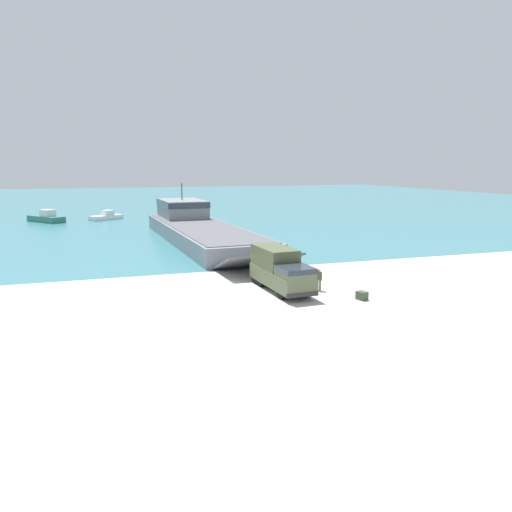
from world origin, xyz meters
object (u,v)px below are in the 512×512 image
at_px(military_truck, 280,270).
at_px(mooring_bollard, 295,262).
at_px(moored_boat_a, 106,217).
at_px(soldier_on_ramp, 319,278).
at_px(landing_craft, 197,227).
at_px(cargo_crate, 362,296).
at_px(moored_boat_b, 46,218).

bearing_deg(military_truck, mooring_bollard, 147.21).
height_order(moored_boat_a, mooring_bollard, moored_boat_a).
xyz_separation_m(military_truck, soldier_on_ramp, (2.75, -1.09, -0.64)).
distance_m(landing_craft, soldier_on_ramp, 29.91).
height_order(landing_craft, cargo_crate, landing_craft).
bearing_deg(moored_boat_a, moored_boat_b, 60.65).
relative_size(moored_boat_a, moored_boat_b, 0.81).
relative_size(landing_craft, military_truck, 5.15).
height_order(soldier_on_ramp, moored_boat_b, moored_boat_b).
xyz_separation_m(landing_craft, mooring_bollard, (5.08, -20.71, -1.16)).
relative_size(moored_boat_b, mooring_bollard, 9.43).
bearing_deg(moored_boat_a, mooring_bollard, 164.95).
distance_m(moored_boat_a, mooring_bollard, 51.28).
xyz_separation_m(military_truck, mooring_bollard, (4.58, 7.93, -1.17)).
bearing_deg(mooring_bollard, cargo_crate, -90.21).
relative_size(mooring_bollard, cargo_crate, 1.11).
height_order(military_truck, moored_boat_b, military_truck).
relative_size(soldier_on_ramp, moored_boat_a, 0.27).
distance_m(moored_boat_a, moored_boat_b, 9.79).
bearing_deg(mooring_bollard, moored_boat_b, 117.69).
height_order(military_truck, mooring_bollard, military_truck).
xyz_separation_m(soldier_on_ramp, moored_boat_b, (-23.50, 57.31, -0.26)).
xyz_separation_m(military_truck, moored_boat_a, (-10.99, 56.79, -1.05)).
xyz_separation_m(landing_craft, moored_boat_a, (-10.49, 28.15, -1.05)).
distance_m(military_truck, mooring_bollard, 9.23).
height_order(moored_boat_a, moored_boat_b, moored_boat_b).
relative_size(soldier_on_ramp, mooring_bollard, 2.09).
relative_size(soldier_on_ramp, moored_boat_b, 0.22).
xyz_separation_m(moored_boat_a, moored_boat_b, (-9.77, -0.58, 0.15)).
bearing_deg(moored_boat_b, moored_boat_a, -33.22).
distance_m(landing_craft, mooring_bollard, 21.35).
height_order(landing_craft, moored_boat_b, landing_craft).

